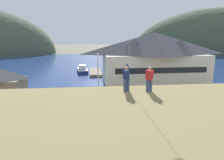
{
  "coord_description": "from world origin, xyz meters",
  "views": [
    {
      "loc": [
        -2.85,
        -19.94,
        9.36
      ],
      "look_at": [
        0.32,
        9.0,
        3.19
      ],
      "focal_mm": 31.47,
      "sensor_mm": 36.0,
      "label": 1
    }
  ],
  "objects_px": {
    "storage_shed_near_lot": "(3,86)",
    "parked_car_corner_spot": "(34,102)",
    "harbor_lodge": "(154,56)",
    "parked_car_mid_row_center": "(117,111)",
    "parked_car_front_row_silver": "(173,112)",
    "moored_boat_wharfside": "(82,70)",
    "parking_light_pole": "(98,73)",
    "person_kite_flyer": "(127,78)",
    "parked_car_lone_by_shed": "(86,101)",
    "wharf_dock": "(96,72)",
    "parked_car_front_row_end": "(222,97)",
    "moored_boat_outer_mooring": "(109,71)",
    "person_companion": "(149,78)"
  },
  "relations": [
    {
      "from": "storage_shed_near_lot",
      "to": "parked_car_corner_spot",
      "type": "xyz_separation_m",
      "value": [
        4.85,
        -2.97,
        -1.67
      ]
    },
    {
      "from": "harbor_lodge",
      "to": "parked_car_mid_row_center",
      "type": "bearing_deg",
      "value": -118.51
    },
    {
      "from": "parked_car_corner_spot",
      "to": "parked_car_front_row_silver",
      "type": "relative_size",
      "value": 0.99
    },
    {
      "from": "storage_shed_near_lot",
      "to": "moored_boat_wharfside",
      "type": "relative_size",
      "value": 0.71
    },
    {
      "from": "parking_light_pole",
      "to": "person_kite_flyer",
      "type": "xyz_separation_m",
      "value": [
        1.28,
        -17.65,
        2.67
      ]
    },
    {
      "from": "storage_shed_near_lot",
      "to": "parked_car_lone_by_shed",
      "type": "distance_m",
      "value": 12.24
    },
    {
      "from": "harbor_lodge",
      "to": "wharf_dock",
      "type": "distance_m",
      "value": 18.21
    },
    {
      "from": "storage_shed_near_lot",
      "to": "parked_car_front_row_end",
      "type": "relative_size",
      "value": 1.41
    },
    {
      "from": "parked_car_lone_by_shed",
      "to": "parked_car_front_row_silver",
      "type": "relative_size",
      "value": 0.99
    },
    {
      "from": "moored_boat_outer_mooring",
      "to": "person_kite_flyer",
      "type": "xyz_separation_m",
      "value": [
        -2.46,
        -38.73,
        6.03
      ]
    },
    {
      "from": "wharf_dock",
      "to": "parked_car_lone_by_shed",
      "type": "relative_size",
      "value": 2.87
    },
    {
      "from": "harbor_lodge",
      "to": "parked_car_corner_spot",
      "type": "xyz_separation_m",
      "value": [
        -21.23,
        -15.05,
        -4.62
      ]
    },
    {
      "from": "parked_car_mid_row_center",
      "to": "person_kite_flyer",
      "type": "relative_size",
      "value": 2.27
    },
    {
      "from": "parked_car_mid_row_center",
      "to": "parking_light_pole",
      "type": "distance_m",
      "value": 9.79
    },
    {
      "from": "moored_boat_outer_mooring",
      "to": "parking_light_pole",
      "type": "xyz_separation_m",
      "value": [
        -3.73,
        -21.09,
        3.36
      ]
    },
    {
      "from": "wharf_dock",
      "to": "harbor_lodge",
      "type": "bearing_deg",
      "value": -45.09
    },
    {
      "from": "harbor_lodge",
      "to": "parked_car_corner_spot",
      "type": "bearing_deg",
      "value": -144.66
    },
    {
      "from": "parked_car_corner_spot",
      "to": "parking_light_pole",
      "type": "distance_m",
      "value": 10.41
    },
    {
      "from": "parked_car_mid_row_center",
      "to": "parked_car_front_row_end",
      "type": "xyz_separation_m",
      "value": [
        15.73,
        3.92,
        0.0
      ]
    },
    {
      "from": "moored_boat_outer_mooring",
      "to": "parked_car_front_row_end",
      "type": "xyz_separation_m",
      "value": [
        13.84,
        -26.3,
        0.34
      ]
    },
    {
      "from": "wharf_dock",
      "to": "person_companion",
      "type": "relative_size",
      "value": 7.07
    },
    {
      "from": "person_kite_flyer",
      "to": "person_companion",
      "type": "bearing_deg",
      "value": -7.91
    },
    {
      "from": "wharf_dock",
      "to": "parked_car_lone_by_shed",
      "type": "distance_m",
      "value": 27.44
    },
    {
      "from": "moored_boat_outer_mooring",
      "to": "parked_car_front_row_silver",
      "type": "xyz_separation_m",
      "value": [
        4.41,
        -31.22,
        0.34
      ]
    },
    {
      "from": "harbor_lodge",
      "to": "parked_car_mid_row_center",
      "type": "distance_m",
      "value": 22.68
    },
    {
      "from": "moored_boat_wharfside",
      "to": "parked_car_lone_by_shed",
      "type": "bearing_deg",
      "value": -86.78
    },
    {
      "from": "person_companion",
      "to": "moored_boat_outer_mooring",
      "type": "bearing_deg",
      "value": 88.63
    },
    {
      "from": "moored_boat_wharfside",
      "to": "person_kite_flyer",
      "type": "xyz_separation_m",
      "value": [
        4.78,
        -42.11,
        6.03
      ]
    },
    {
      "from": "moored_boat_wharfside",
      "to": "parked_car_lone_by_shed",
      "type": "xyz_separation_m",
      "value": [
        1.64,
        -29.11,
        0.34
      ]
    },
    {
      "from": "parked_car_lone_by_shed",
      "to": "parking_light_pole",
      "type": "height_order",
      "value": "parking_light_pole"
    },
    {
      "from": "wharf_dock",
      "to": "parking_light_pole",
      "type": "distance_m",
      "value": 23.01
    },
    {
      "from": "parked_car_mid_row_center",
      "to": "parked_car_front_row_end",
      "type": "height_order",
      "value": "same"
    },
    {
      "from": "parked_car_lone_by_shed",
      "to": "parked_car_front_row_silver",
      "type": "height_order",
      "value": "same"
    },
    {
      "from": "parked_car_front_row_end",
      "to": "parking_light_pole",
      "type": "bearing_deg",
      "value": 163.49
    },
    {
      "from": "parking_light_pole",
      "to": "person_kite_flyer",
      "type": "relative_size",
      "value": 3.71
    },
    {
      "from": "harbor_lodge",
      "to": "person_kite_flyer",
      "type": "height_order",
      "value": "harbor_lodge"
    },
    {
      "from": "parked_car_mid_row_center",
      "to": "person_companion",
      "type": "bearing_deg",
      "value": -83.71
    },
    {
      "from": "moored_boat_outer_mooring",
      "to": "parked_car_front_row_silver",
      "type": "relative_size",
      "value": 1.81
    },
    {
      "from": "harbor_lodge",
      "to": "parked_car_mid_row_center",
      "type": "relative_size",
      "value": 5.42
    },
    {
      "from": "parked_car_corner_spot",
      "to": "wharf_dock",
      "type": "bearing_deg",
      "value": 71.94
    },
    {
      "from": "parking_light_pole",
      "to": "storage_shed_near_lot",
      "type": "bearing_deg",
      "value": -172.85
    },
    {
      "from": "parked_car_front_row_end",
      "to": "parked_car_corner_spot",
      "type": "relative_size",
      "value": 0.99
    },
    {
      "from": "parked_car_mid_row_center",
      "to": "person_companion",
      "type": "relative_size",
      "value": 2.42
    },
    {
      "from": "moored_boat_wharfside",
      "to": "moored_boat_outer_mooring",
      "type": "bearing_deg",
      "value": -24.98
    },
    {
      "from": "moored_boat_wharfside",
      "to": "person_companion",
      "type": "relative_size",
      "value": 4.8
    },
    {
      "from": "parked_car_front_row_silver",
      "to": "person_companion",
      "type": "height_order",
      "value": "person_companion"
    },
    {
      "from": "parked_car_front_row_end",
      "to": "person_kite_flyer",
      "type": "relative_size",
      "value": 2.28
    },
    {
      "from": "moored_boat_wharfside",
      "to": "person_companion",
      "type": "distance_m",
      "value": 43.21
    },
    {
      "from": "moored_boat_outer_mooring",
      "to": "parked_car_mid_row_center",
      "type": "xyz_separation_m",
      "value": [
        -1.89,
        -30.22,
        0.34
      ]
    },
    {
      "from": "harbor_lodge",
      "to": "parked_car_lone_by_shed",
      "type": "xyz_separation_m",
      "value": [
        -14.31,
        -15.02,
        -4.62
      ]
    }
  ]
}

